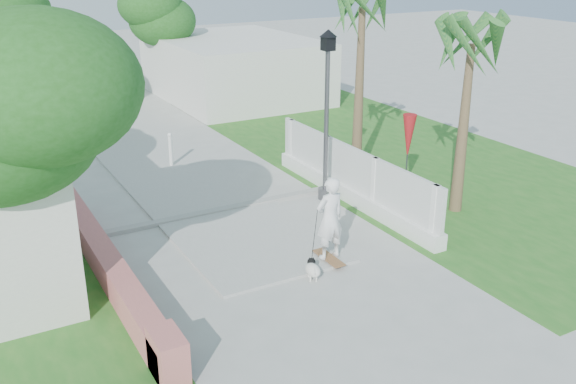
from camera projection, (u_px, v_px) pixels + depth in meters
ground at (351, 327)px, 11.38m from camera, size 90.00×90.00×0.00m
path_strip at (89, 102)px, 27.68m from camera, size 3.20×36.00×0.06m
curb at (217, 211)px, 16.26m from camera, size 6.50×0.25×0.10m
grass_right at (390, 152)px, 21.08m from camera, size 8.00×20.00×0.01m
pink_wall at (112, 272)px, 12.67m from camera, size 0.45×8.20×0.80m
lattice_fence at (351, 182)px, 16.81m from camera, size 0.35×7.00×1.50m
building_right at (234, 68)px, 28.32m from camera, size 6.00×8.00×2.60m
street_lamp at (327, 110)px, 16.31m from camera, size 0.44×0.44×4.44m
bollard at (171, 149)px, 19.42m from camera, size 0.14×0.14×1.09m
patio_umbrella at (409, 138)px, 16.63m from camera, size 0.36×0.36×2.30m
tree_left_near at (27, 111)px, 10.41m from camera, size 3.60×3.60×5.28m
tree_path_left at (15, 25)px, 21.69m from camera, size 3.40×3.40×5.23m
tree_path_right at (155, 16)px, 27.89m from camera, size 3.00×3.00×4.79m
palm_far at (362, 20)px, 17.16m from camera, size 1.80×1.80×5.30m
palm_near at (471, 54)px, 15.03m from camera, size 1.80×1.80×4.70m
skateboarder at (326, 222)px, 13.33m from camera, size 1.03×0.95×1.92m
dog at (313, 269)px, 12.99m from camera, size 0.40×0.55×0.40m
parked_car at (64, 61)px, 33.69m from camera, size 4.28×2.98×1.35m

